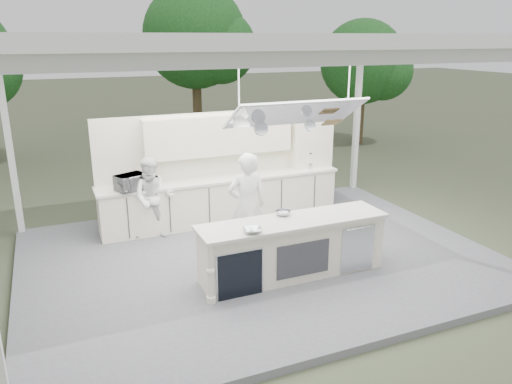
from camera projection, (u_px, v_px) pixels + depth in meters
name	position (u px, v px, depth m)	size (l,w,h in m)	color
ground	(259.00, 261.00, 8.90)	(90.00, 90.00, 0.00)	#404831
stage_deck	(259.00, 258.00, 8.88)	(8.00, 6.00, 0.12)	slate
tent	(260.00, 45.00, 7.79)	(8.20, 6.20, 3.86)	white
demo_island	(292.00, 248.00, 7.99)	(3.10, 0.79, 0.95)	white
back_counter	(223.00, 199.00, 10.39)	(5.08, 0.72, 0.95)	white
back_wall_unit	(238.00, 149.00, 10.45)	(5.05, 0.48, 2.25)	white
tree_cluster	(137.00, 54.00, 16.44)	(19.55, 9.40, 5.85)	#4A3C25
head_chef	(247.00, 206.00, 8.55)	(0.68, 0.45, 1.87)	white
sous_chef	(153.00, 198.00, 9.42)	(0.77, 0.60, 1.58)	white
toaster_oven	(131.00, 182.00, 9.34)	(0.54, 0.37, 0.30)	#AEB0B5
bowl_large	(252.00, 230.00, 7.33)	(0.28, 0.28, 0.07)	silver
bowl_small	(283.00, 213.00, 8.05)	(0.25, 0.25, 0.08)	#ACAEB3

